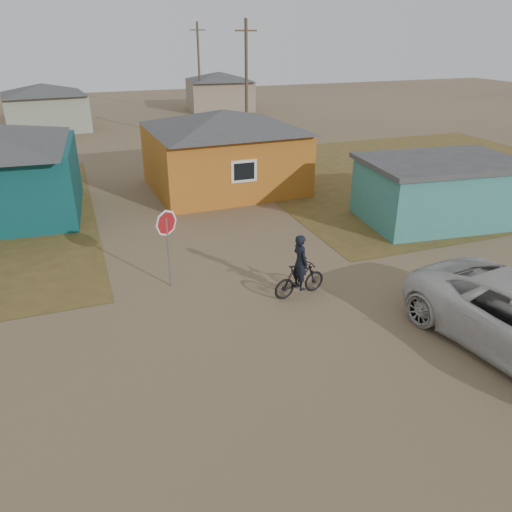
# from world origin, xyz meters

# --- Properties ---
(ground) EXTENTS (120.00, 120.00, 0.00)m
(ground) POSITION_xyz_m (0.00, 0.00, 0.00)
(ground) COLOR #796245
(grass_ne) EXTENTS (20.00, 18.00, 0.00)m
(grass_ne) POSITION_xyz_m (14.00, 13.00, 0.01)
(grass_ne) COLOR brown
(grass_ne) RESTS_ON ground
(house_yellow) EXTENTS (7.72, 6.76, 3.90)m
(house_yellow) POSITION_xyz_m (2.50, 14.00, 2.00)
(house_yellow) COLOR #B1621B
(house_yellow) RESTS_ON ground
(shed_turquoise) EXTENTS (6.71, 4.93, 2.60)m
(shed_turquoise) POSITION_xyz_m (9.50, 6.50, 1.31)
(shed_turquoise) COLOR teal
(shed_turquoise) RESTS_ON ground
(house_pale_west) EXTENTS (7.04, 6.15, 3.60)m
(house_pale_west) POSITION_xyz_m (-6.00, 34.00, 1.86)
(house_pale_west) COLOR gray
(house_pale_west) RESTS_ON ground
(house_beige_east) EXTENTS (6.95, 6.05, 3.60)m
(house_beige_east) POSITION_xyz_m (10.00, 40.00, 1.86)
(house_beige_east) COLOR gray
(house_beige_east) RESTS_ON ground
(utility_pole_near) EXTENTS (1.40, 0.20, 8.00)m
(utility_pole_near) POSITION_xyz_m (6.50, 22.00, 4.14)
(utility_pole_near) COLOR #4C3E2D
(utility_pole_near) RESTS_ON ground
(utility_pole_far) EXTENTS (1.40, 0.20, 8.00)m
(utility_pole_far) POSITION_xyz_m (7.50, 38.00, 4.14)
(utility_pole_far) COLOR #4C3E2D
(utility_pole_far) RESTS_ON ground
(stop_sign) EXTENTS (0.82, 0.17, 2.53)m
(stop_sign) POSITION_xyz_m (-2.20, 4.49, 1.86)
(stop_sign) COLOR gray
(stop_sign) RESTS_ON ground
(cyclist) EXTENTS (1.80, 0.74, 1.97)m
(cyclist) POSITION_xyz_m (1.35, 2.53, 0.72)
(cyclist) COLOR black
(cyclist) RESTS_ON ground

